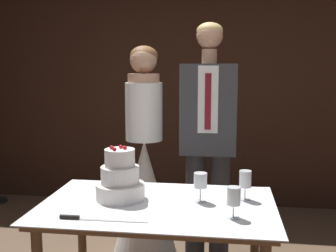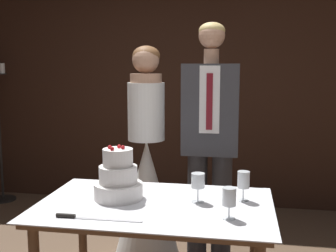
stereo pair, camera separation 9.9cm
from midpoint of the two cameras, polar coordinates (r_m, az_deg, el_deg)
wall_back at (r=4.65m, az=3.36°, el=6.33°), size 5.47×0.12×2.77m
cake_table at (r=2.44m, az=-0.60°, el=-12.49°), size 1.32×0.84×0.77m
tiered_cake at (r=2.47m, az=-5.62°, el=-7.15°), size 0.28×0.28×0.32m
cake_knife at (r=2.22m, az=-10.27°, el=-12.07°), size 0.45×0.03×0.02m
wine_glass_near at (r=2.41m, az=5.27°, el=-7.59°), size 0.08×0.08×0.17m
wine_glass_middle at (r=2.18m, az=9.61°, el=-9.55°), size 0.07×0.07×0.16m
wine_glass_far at (r=2.47m, az=11.34°, el=-7.26°), size 0.07×0.07×0.17m
bride at (r=3.30m, az=-2.03°, el=-8.01°), size 0.54×0.54×1.69m
groom at (r=3.14m, az=6.64°, el=-1.43°), size 0.41×0.25×1.85m
candle_stand at (r=5.10m, az=-21.34°, el=-1.37°), size 0.28×0.28×1.60m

